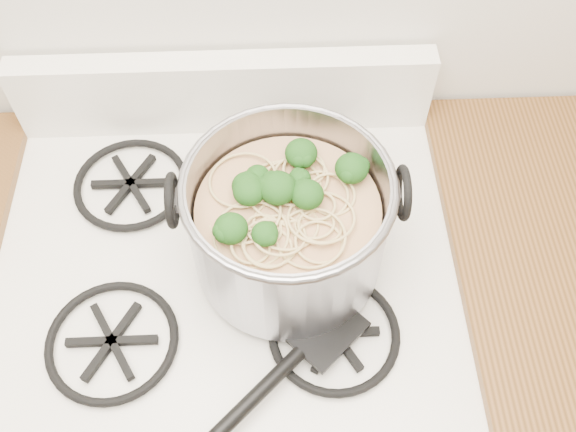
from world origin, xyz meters
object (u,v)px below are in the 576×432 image
at_px(gas_range, 242,361).
at_px(spatula, 325,327).
at_px(glass_bowl, 297,204).
at_px(stock_pot, 288,225).

relative_size(gas_range, spatula, 2.98).
xyz_separation_m(gas_range, spatula, (0.16, -0.15, 0.50)).
bearing_deg(gas_range, glass_bowl, 32.97).
xyz_separation_m(gas_range, glass_bowl, (0.12, 0.08, 0.50)).
bearing_deg(stock_pot, spatula, -68.93).
xyz_separation_m(gas_range, stock_pot, (0.10, -0.01, 0.58)).
bearing_deg(stock_pot, gas_range, 172.10).
relative_size(gas_range, stock_pot, 2.72).
bearing_deg(spatula, stock_pot, 157.45).
height_order(spatula, glass_bowl, glass_bowl).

